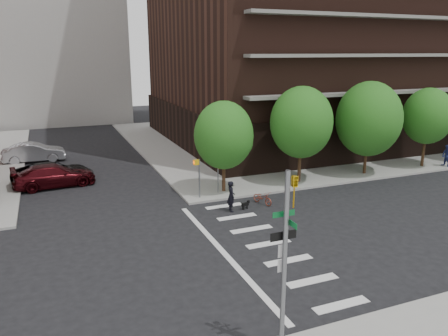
% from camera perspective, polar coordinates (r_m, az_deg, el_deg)
% --- Properties ---
extents(ground, '(120.00, 120.00, 0.00)m').
position_cam_1_polar(ground, '(21.52, -1.39, -11.12)').
color(ground, black).
rests_on(ground, ground).
extents(sidewalk_ne, '(39.00, 33.00, 0.15)m').
position_cam_1_polar(sidewalk_ne, '(50.62, 10.96, 4.06)').
color(sidewalk_ne, gray).
rests_on(sidewalk_ne, ground).
extents(crosswalk, '(3.85, 13.00, 0.01)m').
position_cam_1_polar(crosswalk, '(22.31, 4.00, -10.14)').
color(crosswalk, silver).
rests_on(crosswalk, ground).
extents(tree_a, '(4.00, 4.00, 5.90)m').
position_cam_1_polar(tree_a, '(29.20, -0.03, 4.30)').
color(tree_a, '#301E11').
rests_on(tree_a, sidewalk_ne).
extents(tree_b, '(4.50, 4.50, 6.65)m').
position_cam_1_polar(tree_b, '(31.83, 10.07, 5.88)').
color(tree_b, '#301E11').
rests_on(tree_b, sidewalk_ne).
extents(tree_c, '(5.00, 5.00, 6.80)m').
position_cam_1_polar(tree_c, '(35.38, 18.38, 6.09)').
color(tree_c, '#301E11').
rests_on(tree_c, sidewalk_ne).
extents(tree_d, '(4.00, 4.00, 6.20)m').
position_cam_1_polar(tree_d, '(39.53, 25.07, 6.16)').
color(tree_d, '#301E11').
rests_on(tree_d, sidewalk_ne).
extents(traffic_signal, '(0.90, 0.75, 6.00)m').
position_cam_1_polar(traffic_signal, '(14.08, 7.92, -13.94)').
color(traffic_signal, slate).
rests_on(traffic_signal, sidewalk_s).
extents(pedestrian_signal, '(2.18, 0.67, 2.60)m').
position_cam_1_polar(pedestrian_signal, '(28.59, -2.72, -0.46)').
color(pedestrian_signal, slate).
rests_on(pedestrian_signal, sidewalk_ne).
extents(parked_car_black, '(2.84, 5.79, 1.58)m').
position_cam_1_polar(parked_car_black, '(34.43, -21.42, -0.65)').
color(parked_car_black, black).
rests_on(parked_car_black, ground).
extents(parked_car_maroon, '(2.86, 5.85, 1.64)m').
position_cam_1_polar(parked_car_maroon, '(33.64, -21.28, -0.94)').
color(parked_car_maroon, '#3A090D').
rests_on(parked_car_maroon, ground).
extents(parked_car_silver, '(1.80, 5.17, 1.70)m').
position_cam_1_polar(parked_car_silver, '(41.90, -23.58, 1.88)').
color(parked_car_silver, '#A6A7AE').
rests_on(parked_car_silver, ground).
extents(scooter, '(1.01, 1.70, 0.84)m').
position_cam_1_polar(scooter, '(28.03, 5.06, -3.89)').
color(scooter, '#983D2A').
rests_on(scooter, ground).
extents(dog_walker, '(0.74, 0.53, 1.92)m').
position_cam_1_polar(dog_walker, '(26.53, 0.93, -3.71)').
color(dog_walker, black).
rests_on(dog_walker, ground).
extents(dog, '(0.60, 0.30, 0.50)m').
position_cam_1_polar(dog, '(27.12, 2.83, -4.74)').
color(dog, black).
rests_on(dog, ground).
extents(pedestrian_far, '(0.90, 0.70, 1.83)m').
position_cam_1_polar(pedestrian_far, '(40.71, 27.11, 1.43)').
color(pedestrian_far, navy).
rests_on(pedestrian_far, sidewalk_ne).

